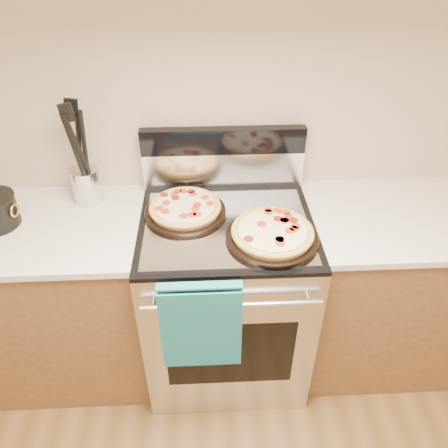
{
  "coord_description": "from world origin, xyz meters",
  "views": [
    {
      "loc": [
        -0.09,
        0.12,
        2.04
      ],
      "look_at": [
        -0.02,
        1.55,
        0.99
      ],
      "focal_mm": 35.0,
      "sensor_mm": 36.0,
      "label": 1
    }
  ],
  "objects_px": {
    "pepperoni_pizza_back": "(185,209)",
    "utensil_crock": "(87,185)",
    "range_body": "(226,298)",
    "pepperoni_pizza_front": "(272,234)"
  },
  "relations": [
    {
      "from": "utensil_crock",
      "to": "pepperoni_pizza_front",
      "type": "bearing_deg",
      "value": -23.41
    },
    {
      "from": "range_body",
      "to": "utensil_crock",
      "type": "xyz_separation_m",
      "value": [
        -0.63,
        0.22,
        0.54
      ]
    },
    {
      "from": "pepperoni_pizza_back",
      "to": "pepperoni_pizza_front",
      "type": "bearing_deg",
      "value": -29.05
    },
    {
      "from": "pepperoni_pizza_front",
      "to": "utensil_crock",
      "type": "bearing_deg",
      "value": 156.59
    },
    {
      "from": "range_body",
      "to": "pepperoni_pizza_front",
      "type": "relative_size",
      "value": 2.39
    },
    {
      "from": "pepperoni_pizza_front",
      "to": "utensil_crock",
      "type": "distance_m",
      "value": 0.89
    },
    {
      "from": "pepperoni_pizza_back",
      "to": "utensil_crock",
      "type": "xyz_separation_m",
      "value": [
        -0.45,
        0.15,
        0.04
      ]
    },
    {
      "from": "pepperoni_pizza_front",
      "to": "utensil_crock",
      "type": "relative_size",
      "value": 2.27
    },
    {
      "from": "range_body",
      "to": "utensil_crock",
      "type": "height_order",
      "value": "utensil_crock"
    },
    {
      "from": "pepperoni_pizza_back",
      "to": "utensil_crock",
      "type": "height_order",
      "value": "utensil_crock"
    }
  ]
}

